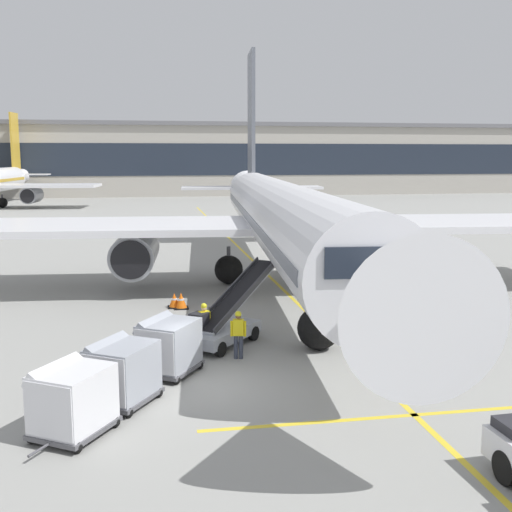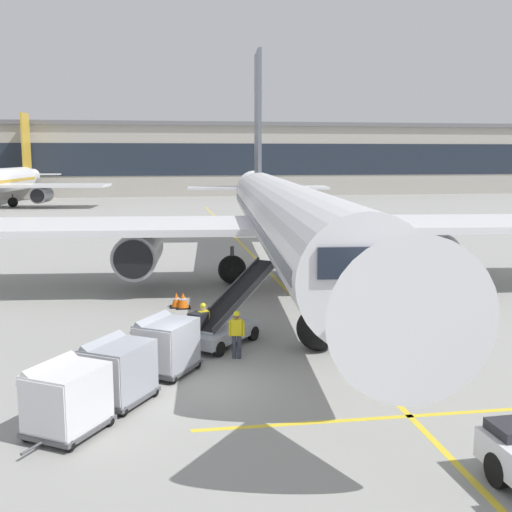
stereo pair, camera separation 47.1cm
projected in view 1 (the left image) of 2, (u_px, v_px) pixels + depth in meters
name	position (u px, v px, depth m)	size (l,w,h in m)	color
ground_plane	(209.00, 387.00, 19.77)	(600.00, 600.00, 0.00)	gray
parked_airplane	(280.00, 217.00, 34.40)	(35.87, 45.38, 15.41)	white
belt_loader	(224.00, 322.00, 24.24)	(4.41, 4.90, 2.89)	#A3A8B2
baggage_cart_lead	(168.00, 345.00, 20.85)	(2.42, 2.73, 1.91)	#515156
baggage_cart_second	(121.00, 371.00, 18.32)	(2.42, 2.73, 1.91)	#515156
baggage_cart_third	(71.00, 398.00, 16.23)	(2.42, 2.73, 1.91)	#515156
ground_crew_by_loader	(238.00, 331.00, 22.40)	(0.56, 0.32, 1.74)	#333847
ground_crew_by_carts	(204.00, 323.00, 23.58)	(0.52, 0.39, 1.74)	black
safety_cone_engine_keepout	(181.00, 301.00, 29.86)	(0.68, 0.68, 0.76)	black
safety_cone_wingtip	(174.00, 300.00, 30.05)	(0.63, 0.63, 0.71)	black
apron_guidance_line_lead_in	(283.00, 289.00, 34.20)	(0.20, 110.00, 0.01)	yellow
apron_guidance_line_stop_bar	(412.00, 415.00, 17.64)	(12.00, 0.20, 0.01)	yellow
terminal_building	(184.00, 159.00, 118.53)	(129.66, 20.39, 12.91)	#A8A399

